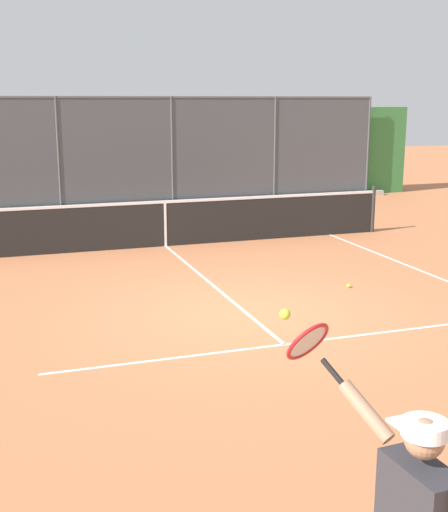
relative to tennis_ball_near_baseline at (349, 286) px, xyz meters
name	(u,v)px	position (x,y,z in m)	size (l,w,h in m)	color
ground_plane	(247,313)	(2.06, 0.75, -0.03)	(60.00, 60.00, 0.00)	#B76B42
court_line_markings	(290,349)	(2.06, 2.27, -0.03)	(7.75, 11.32, 0.01)	white
fence_backdrop	(113,157)	(2.06, -10.31, 1.34)	(19.04, 1.37, 3.10)	#474C51
tennis_net	(165,223)	(2.06, -4.11, 0.46)	(9.96, 0.09, 1.07)	#2D2D2D
tennis_ball_near_baseline	(349,286)	(0.00, 0.00, 0.00)	(0.07, 0.07, 0.07)	#CCDB33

